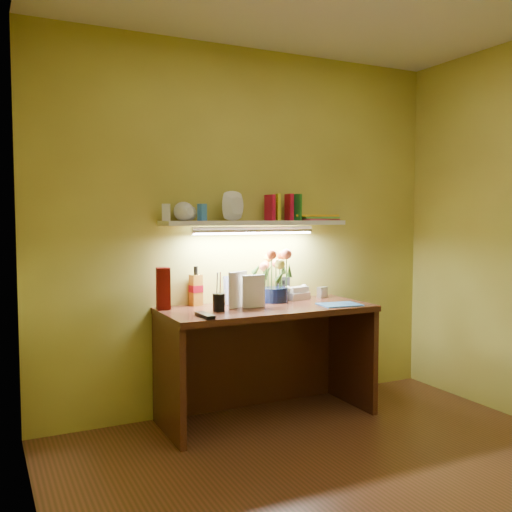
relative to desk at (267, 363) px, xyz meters
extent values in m
plane|color=#482D15|center=(0.00, -1.20, -0.38)|extent=(3.00, 3.00, 0.00)
cube|color=#38190F|center=(0.00, 0.00, 0.00)|extent=(1.40, 0.60, 0.75)
cube|color=silver|center=(0.55, 0.19, 0.41)|extent=(0.09, 0.06, 0.08)
cube|color=#5B0C06|center=(-0.65, 0.20, 0.51)|extent=(0.10, 0.10, 0.27)
cylinder|color=black|center=(-0.35, -0.02, 0.47)|extent=(0.09, 0.09, 0.19)
cube|color=black|center=(-0.51, -0.19, 0.39)|extent=(0.06, 0.19, 0.02)
cube|color=#367CC8|center=(0.47, -0.16, 0.38)|extent=(0.29, 0.22, 0.01)
imported|color=white|center=(-0.28, -0.01, 0.49)|extent=(0.17, 0.09, 0.24)
imported|color=white|center=(-0.18, 0.00, 0.48)|extent=(0.16, 0.03, 0.21)
cube|color=white|center=(0.00, 0.18, 0.93)|extent=(1.30, 0.25, 0.03)
imported|color=white|center=(-0.47, 0.16, 0.99)|extent=(0.16, 0.16, 0.10)
imported|color=white|center=(-0.47, 0.19, 0.99)|extent=(0.13, 0.13, 0.09)
imported|color=white|center=(-0.14, 0.16, 0.96)|extent=(0.26, 0.26, 0.05)
cube|color=white|center=(-0.62, 0.21, 0.99)|extent=(0.06, 0.06, 0.11)
cube|color=#367CC8|center=(-0.38, 0.20, 1.00)|extent=(0.06, 0.06, 0.11)
cube|color=#B10C2E|center=(0.12, 0.19, 1.03)|extent=(0.02, 0.12, 0.18)
cube|color=yellow|center=(0.18, 0.19, 1.03)|extent=(0.06, 0.12, 0.19)
cube|color=#2029AA|center=(0.29, 0.21, 1.02)|extent=(0.07, 0.11, 0.16)
cube|color=#217925|center=(0.31, 0.18, 1.03)|extent=(0.07, 0.12, 0.18)
cube|color=#B10C2E|center=(0.27, 0.18, 1.03)|extent=(0.05, 0.13, 0.19)
cube|color=#D6445D|center=(0.50, 0.20, 0.95)|extent=(0.30, 0.24, 0.01)
cube|color=#5DBE51|center=(0.51, 0.19, 0.96)|extent=(0.29, 0.23, 0.01)
cube|color=yellow|center=(0.48, 0.22, 0.97)|extent=(0.36, 0.30, 0.01)
camera|label=1|loc=(-1.71, -3.31, 0.97)|focal=40.00mm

